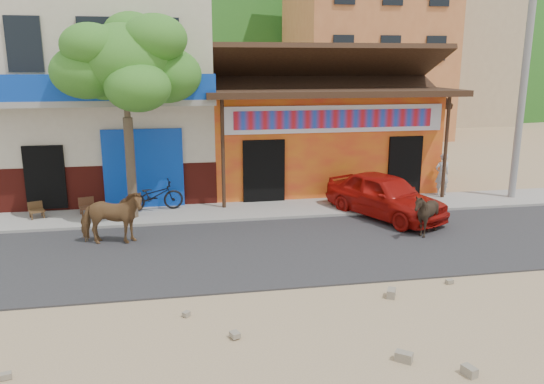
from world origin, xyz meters
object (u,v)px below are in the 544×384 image
(cow_tan, at_px, (112,218))
(cafe_chair_right, at_px, (87,199))
(tree, at_px, (128,118))
(pedestrian, at_px, (442,174))
(cafe_chair_left, at_px, (36,204))
(red_car, at_px, (385,195))
(scooter, at_px, (154,196))
(utility_pole, at_px, (524,80))
(cow_dark, at_px, (426,214))

(cow_tan, height_order, cafe_chair_right, cow_tan)
(tree, distance_m, cafe_chair_right, 2.91)
(tree, distance_m, pedestrian, 10.78)
(tree, xyz_separation_m, cafe_chair_right, (-1.40, 0.45, -2.51))
(tree, relative_size, cafe_chair_left, 6.76)
(red_car, distance_m, scooter, 7.19)
(scooter, distance_m, pedestrian, 9.91)
(utility_pole, xyz_separation_m, scooter, (-12.20, 0.43, -3.52))
(tree, relative_size, scooter, 3.30)
(scooter, xyz_separation_m, pedestrian, (9.90, 0.27, 0.27))
(scooter, xyz_separation_m, cafe_chair_left, (-3.46, -0.24, -0.03))
(utility_pole, relative_size, cow_dark, 6.58)
(utility_pole, xyz_separation_m, pedestrian, (-2.30, 0.70, -3.25))
(pedestrian, xyz_separation_m, cafe_chair_right, (-11.90, -0.45, -0.26))
(tree, relative_size, cafe_chair_right, 6.10)
(red_car, bearing_deg, cafe_chair_left, 146.48)
(pedestrian, xyz_separation_m, cafe_chair_left, (-13.36, -0.51, -0.30))
(cow_dark, xyz_separation_m, cafe_chair_left, (-10.85, 3.41, -0.08))
(tree, distance_m, red_car, 8.02)
(tree, distance_m, cow_tan, 3.26)
(scooter, relative_size, cafe_chair_left, 2.05)
(pedestrian, height_order, cafe_chair_left, pedestrian)
(cow_tan, xyz_separation_m, cow_dark, (8.36, -0.81, -0.11))
(tree, xyz_separation_m, pedestrian, (10.50, 0.90, -2.25))
(pedestrian, bearing_deg, red_car, 30.55)
(utility_pole, bearing_deg, cow_tan, -169.60)
(cow_tan, distance_m, red_car, 8.03)
(utility_pole, distance_m, red_car, 6.36)
(cow_dark, distance_m, red_car, 1.98)
(cow_tan, distance_m, cow_dark, 8.40)
(red_car, relative_size, cafe_chair_left, 4.53)
(tree, relative_size, red_car, 1.49)
(utility_pole, bearing_deg, cafe_chair_right, 178.99)
(tree, bearing_deg, cow_tan, -99.49)
(cafe_chair_right, bearing_deg, tree, -35.21)
(cow_tan, relative_size, pedestrian, 1.13)
(tree, xyz_separation_m, cow_dark, (7.99, -3.03, -2.47))
(scooter, bearing_deg, pedestrian, -97.06)
(tree, relative_size, cow_tan, 3.55)
(cafe_chair_left, bearing_deg, cow_dark, -40.59)
(red_car, relative_size, scooter, 2.21)
(cow_dark, relative_size, red_car, 0.30)
(cow_dark, xyz_separation_m, scooter, (-7.39, 3.66, -0.05))
(cow_tan, relative_size, cafe_chair_right, 1.72)
(cow_tan, bearing_deg, cafe_chair_right, 26.56)
(red_car, bearing_deg, pedestrian, 8.83)
(tree, height_order, cow_tan, tree)
(utility_pole, height_order, cow_tan, utility_pole)
(cow_dark, xyz_separation_m, red_car, (-0.41, 1.93, 0.08))
(red_car, relative_size, cafe_chair_right, 4.09)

